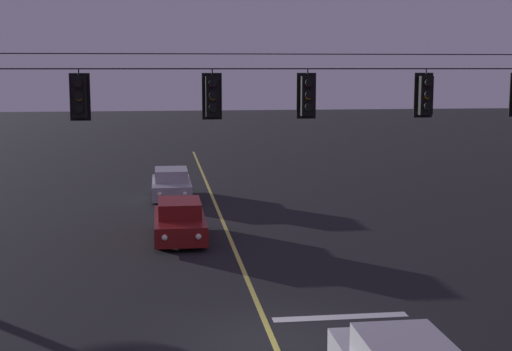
% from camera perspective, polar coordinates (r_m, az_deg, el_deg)
% --- Properties ---
extents(ground_plane, '(180.00, 180.00, 0.00)m').
position_cam_1_polar(ground_plane, '(16.98, 1.37, -12.77)').
color(ground_plane, black).
extents(lane_centre_stripe, '(0.14, 60.00, 0.01)m').
position_cam_1_polar(lane_centre_stripe, '(24.57, -1.54, -6.05)').
color(lane_centre_stripe, '#D1C64C').
rests_on(lane_centre_stripe, ground).
extents(stop_bar_paint, '(3.40, 0.36, 0.01)m').
position_cam_1_polar(stop_bar_paint, '(18.65, 6.56, -10.84)').
color(stop_bar_paint, silver).
rests_on(stop_bar_paint, ground).
extents(signal_span_assembly, '(21.35, 0.32, 7.50)m').
position_cam_1_polar(signal_span_assembly, '(17.97, 0.42, 1.28)').
color(signal_span_assembly, '#423021').
rests_on(signal_span_assembly, ground).
extents(traffic_light_left_inner, '(0.48, 0.41, 1.22)m').
position_cam_1_polar(traffic_light_left_inner, '(17.75, -13.55, 5.94)').
color(traffic_light_left_inner, black).
extents(traffic_light_centre, '(0.48, 0.41, 1.22)m').
position_cam_1_polar(traffic_light_centre, '(17.71, -3.40, 6.15)').
color(traffic_light_centre, black).
extents(traffic_light_right_inner, '(0.48, 0.41, 1.22)m').
position_cam_1_polar(traffic_light_right_inner, '(18.02, 4.02, 6.18)').
color(traffic_light_right_inner, black).
extents(traffic_light_rightmost, '(0.48, 0.41, 1.22)m').
position_cam_1_polar(traffic_light_rightmost, '(18.85, 13.02, 6.08)').
color(traffic_light_rightmost, black).
extents(car_oncoming_lead, '(1.80, 4.42, 1.39)m').
position_cam_1_polar(car_oncoming_lead, '(26.63, -5.94, -3.54)').
color(car_oncoming_lead, maroon).
rests_on(car_oncoming_lead, ground).
extents(car_oncoming_trailing, '(1.80, 4.42, 1.39)m').
position_cam_1_polar(car_oncoming_trailing, '(34.89, -6.58, -0.71)').
color(car_oncoming_trailing, '#A5A5AD').
rests_on(car_oncoming_trailing, ground).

